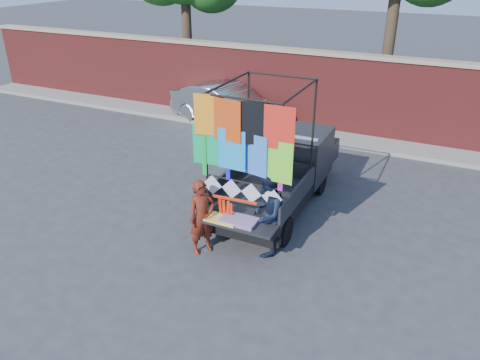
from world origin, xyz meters
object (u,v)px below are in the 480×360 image
at_px(man, 267,214).
at_px(woman, 202,217).
at_px(pickup_truck, 285,168).
at_px(sedan, 227,106).

bearing_deg(man, woman, -72.19).
bearing_deg(woman, pickup_truck, 21.21).
height_order(pickup_truck, sedan, pickup_truck).
bearing_deg(pickup_truck, woman, -102.37).
bearing_deg(sedan, pickup_truck, -123.07).
bearing_deg(pickup_truck, man, -77.62).
bearing_deg(pickup_truck, sedan, 131.18).
xyz_separation_m(sedan, man, (4.16, -6.53, 0.16)).
height_order(sedan, man, man).
height_order(sedan, woman, woman).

